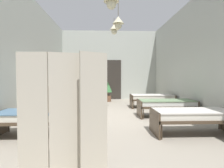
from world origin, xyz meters
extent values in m
cube|color=#9E9384|center=(0.00, 0.00, -0.05)|extent=(6.32, 10.73, 0.10)
cube|color=#B2B7AD|center=(0.00, 5.16, 2.09)|extent=(6.12, 0.20, 4.19)
cube|color=#B2B7AD|center=(-2.96, 0.00, 2.09)|extent=(0.20, 10.13, 4.19)
cube|color=#B2B7AD|center=(2.96, 0.00, 2.09)|extent=(0.20, 10.13, 4.19)
cube|color=#2D2823|center=(0.00, 5.04, 1.20)|extent=(1.40, 0.06, 2.40)
sphere|color=beige|center=(-0.10, -0.89, 3.42)|extent=(0.28, 0.28, 0.28)
cylinder|color=brown|center=(0.22, 0.89, 3.94)|extent=(0.02, 0.02, 0.50)
cone|color=beige|center=(0.22, 0.89, 3.54)|extent=(0.44, 0.44, 0.28)
sphere|color=beige|center=(0.22, 0.89, 3.32)|extent=(0.28, 0.28, 0.28)
cylinder|color=brown|center=(0.16, 2.66, 4.05)|extent=(0.02, 0.02, 0.28)
cone|color=beige|center=(0.16, 2.66, 3.76)|extent=(0.44, 0.44, 0.28)
sphere|color=beige|center=(0.16, 2.66, 3.54)|extent=(0.28, 0.28, 0.28)
cylinder|color=#473828|center=(-2.68, -1.54, 0.17)|extent=(0.03, 0.03, 0.34)
cylinder|color=#473828|center=(-0.94, -2.26, 0.17)|extent=(0.03, 0.03, 0.34)
cylinder|color=#473828|center=(-0.94, -1.54, 0.17)|extent=(0.03, 0.03, 0.34)
cube|color=#473828|center=(-1.81, -1.90, 0.38)|extent=(1.90, 0.84, 0.07)
cube|color=#473828|center=(-0.88, -1.90, 0.29)|extent=(0.04, 0.84, 0.57)
cube|color=silver|center=(-1.81, -1.90, 0.48)|extent=(1.82, 0.78, 0.14)
cube|color=slate|center=(-1.81, -1.90, 0.56)|extent=(1.86, 0.82, 0.02)
cylinder|color=#473828|center=(0.94, -2.26, 0.17)|extent=(0.03, 0.03, 0.34)
cylinder|color=#473828|center=(0.94, -1.54, 0.17)|extent=(0.03, 0.03, 0.34)
cylinder|color=#473828|center=(2.68, -1.54, 0.17)|extent=(0.03, 0.03, 0.34)
cube|color=#473828|center=(1.81, -1.90, 0.38)|extent=(1.90, 0.84, 0.07)
cube|color=#473828|center=(0.88, -1.90, 0.29)|extent=(0.04, 0.84, 0.57)
cube|color=silver|center=(1.81, -1.90, 0.48)|extent=(1.82, 0.78, 0.14)
cube|color=beige|center=(1.81, -1.90, 0.56)|extent=(1.86, 0.82, 0.02)
cylinder|color=#473828|center=(-2.68, -0.36, 0.17)|extent=(0.03, 0.03, 0.34)
cylinder|color=#473828|center=(-2.68, 0.36, 0.17)|extent=(0.03, 0.03, 0.34)
cylinder|color=#473828|center=(-0.94, -0.36, 0.17)|extent=(0.03, 0.03, 0.34)
cylinder|color=#473828|center=(-0.94, 0.36, 0.17)|extent=(0.03, 0.03, 0.34)
cube|color=#473828|center=(-1.81, 0.00, 0.38)|extent=(1.90, 0.84, 0.07)
cube|color=#473828|center=(-2.74, 0.00, 0.29)|extent=(0.04, 0.84, 0.57)
cube|color=#473828|center=(-0.88, 0.00, 0.29)|extent=(0.04, 0.84, 0.57)
cube|color=white|center=(-1.81, 0.00, 0.48)|extent=(1.82, 0.78, 0.14)
cube|color=#9E9E93|center=(-1.81, 0.00, 0.56)|extent=(1.86, 0.82, 0.02)
cylinder|color=#473828|center=(0.94, -0.36, 0.17)|extent=(0.03, 0.03, 0.34)
cylinder|color=#473828|center=(0.94, 0.36, 0.17)|extent=(0.03, 0.03, 0.34)
cylinder|color=#473828|center=(2.68, -0.36, 0.17)|extent=(0.03, 0.03, 0.34)
cylinder|color=#473828|center=(2.68, 0.36, 0.17)|extent=(0.03, 0.03, 0.34)
cube|color=#473828|center=(1.81, 0.00, 0.38)|extent=(1.90, 0.84, 0.07)
cube|color=#473828|center=(0.88, 0.00, 0.29)|extent=(0.04, 0.84, 0.57)
cube|color=#473828|center=(2.74, 0.00, 0.29)|extent=(0.04, 0.84, 0.57)
cube|color=white|center=(1.81, 0.00, 0.48)|extent=(1.82, 0.78, 0.14)
cube|color=slate|center=(1.81, 0.00, 0.56)|extent=(1.86, 0.82, 0.02)
cylinder|color=#473828|center=(-2.68, 1.54, 0.17)|extent=(0.03, 0.03, 0.34)
cylinder|color=#473828|center=(-2.68, 2.26, 0.17)|extent=(0.03, 0.03, 0.34)
cylinder|color=#473828|center=(-0.94, 1.54, 0.17)|extent=(0.03, 0.03, 0.34)
cylinder|color=#473828|center=(-0.94, 2.26, 0.17)|extent=(0.03, 0.03, 0.34)
cube|color=#473828|center=(-1.81, 1.90, 0.38)|extent=(1.90, 0.84, 0.07)
cube|color=#473828|center=(-2.74, 1.90, 0.29)|extent=(0.04, 0.84, 0.57)
cube|color=#473828|center=(-0.88, 1.90, 0.29)|extent=(0.04, 0.84, 0.57)
cube|color=silver|center=(-1.81, 1.90, 0.48)|extent=(1.82, 0.78, 0.14)
cube|color=#8C4C47|center=(-1.81, 1.90, 0.56)|extent=(1.86, 0.82, 0.02)
cylinder|color=#473828|center=(0.94, 1.54, 0.17)|extent=(0.03, 0.03, 0.34)
cylinder|color=#473828|center=(0.94, 2.26, 0.17)|extent=(0.03, 0.03, 0.34)
cylinder|color=#473828|center=(2.68, 1.54, 0.17)|extent=(0.03, 0.03, 0.34)
cylinder|color=#473828|center=(2.68, 2.26, 0.17)|extent=(0.03, 0.03, 0.34)
cube|color=#473828|center=(1.81, 1.90, 0.38)|extent=(1.90, 0.84, 0.07)
cube|color=#473828|center=(0.88, 1.90, 0.29)|extent=(0.04, 0.84, 0.57)
cube|color=#473828|center=(2.74, 1.90, 0.29)|extent=(0.04, 0.84, 0.57)
cube|color=silver|center=(1.81, 1.90, 0.48)|extent=(1.82, 0.78, 0.14)
cube|color=beige|center=(1.81, 1.90, 0.56)|extent=(1.86, 0.82, 0.02)
cone|color=white|center=(-0.62, 1.88, 0.35)|extent=(0.52, 0.52, 0.70)
cylinder|color=white|center=(-0.62, 1.88, 0.97)|extent=(0.30, 0.30, 0.55)
sphere|color=tan|center=(-0.62, 1.88, 1.36)|extent=(0.22, 0.22, 0.22)
cone|color=white|center=(-0.62, 1.88, 1.44)|extent=(0.18, 0.18, 0.10)
cone|color=white|center=(-0.70, 3.08, 0.35)|extent=(0.52, 0.52, 0.70)
cylinder|color=white|center=(-0.70, 3.08, 0.97)|extent=(0.30, 0.30, 0.55)
sphere|color=#846047|center=(-0.70, 3.08, 1.36)|extent=(0.22, 0.22, 0.22)
cone|color=white|center=(-0.70, 3.08, 1.44)|extent=(0.18, 0.18, 0.10)
cylinder|color=gray|center=(-1.46, -1.90, 0.86)|extent=(0.32, 0.32, 0.58)
cube|color=gray|center=(-1.46, -1.90, 0.61)|extent=(0.44, 0.44, 0.08)
sphere|color=#A87A5B|center=(-1.46, -1.90, 1.26)|extent=(0.22, 0.22, 0.22)
cylinder|color=brown|center=(-0.13, 3.94, 0.16)|extent=(0.37, 0.37, 0.32)
cylinder|color=brown|center=(-0.13, 3.94, 0.42)|extent=(0.06, 0.06, 0.20)
cone|color=#3D7A42|center=(-0.13, 3.94, 0.82)|extent=(0.47, 0.47, 0.59)
cube|color=#BCB29E|center=(-1.28, -3.60, 0.85)|extent=(0.42, 0.04, 1.70)
cube|color=#BCB29E|center=(-0.86, -3.54, 0.85)|extent=(0.41, 0.14, 1.70)
cube|color=#BCB29E|center=(-0.44, -3.60, 0.85)|extent=(0.37, 0.25, 1.70)
camera|label=1|loc=(-0.29, -6.12, 1.36)|focal=29.20mm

